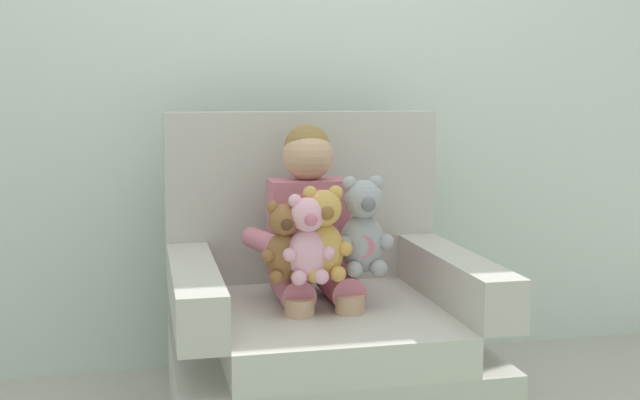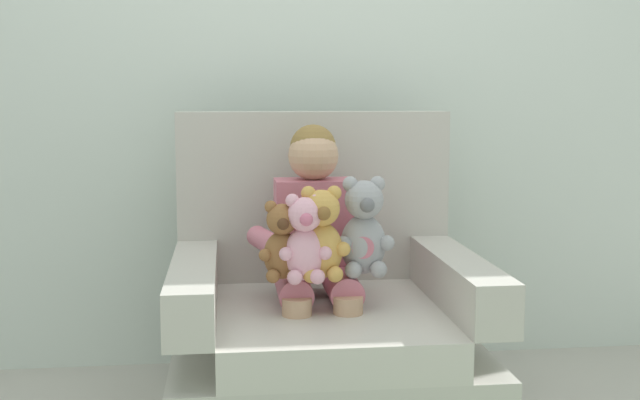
{
  "view_description": "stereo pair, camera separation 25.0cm",
  "coord_description": "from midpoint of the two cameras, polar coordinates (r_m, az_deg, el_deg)",
  "views": [
    {
      "loc": [
        -0.56,
        -2.47,
        1.09
      ],
      "look_at": [
        -0.03,
        -0.05,
        0.76
      ],
      "focal_mm": 44.84,
      "sensor_mm": 36.0,
      "label": 1
    },
    {
      "loc": [
        -0.32,
        -2.51,
        1.09
      ],
      "look_at": [
        -0.03,
        -0.05,
        0.76
      ],
      "focal_mm": 44.84,
      "sensor_mm": 36.0,
      "label": 2
    }
  ],
  "objects": [
    {
      "name": "plush_pink",
      "position": [
        2.44,
        -3.84,
        -2.96
      ],
      "size": [
        0.16,
        0.13,
        0.27
      ],
      "rotation": [
        0.0,
        0.0,
        -0.31
      ],
      "color": "#EAA8BC",
      "rests_on": "armchair"
    },
    {
      "name": "armchair",
      "position": [
        2.7,
        -2.64,
        -9.14
      ],
      "size": [
        0.99,
        0.92,
        1.02
      ],
      "color": "#BCB7AD",
      "rests_on": "ground"
    },
    {
      "name": "seated_child",
      "position": [
        2.64,
        -3.29,
        -2.66
      ],
      "size": [
        0.45,
        0.39,
        0.82
      ],
      "rotation": [
        0.0,
        0.0,
        0.07
      ],
      "color": "#C66B7F",
      "rests_on": "armchair"
    },
    {
      "name": "plush_honey",
      "position": [
        2.46,
        -2.68,
        -2.6
      ],
      "size": [
        0.17,
        0.14,
        0.29
      ],
      "rotation": [
        0.0,
        0.0,
        -0.28
      ],
      "color": "gold",
      "rests_on": "armchair"
    },
    {
      "name": "plush_grey",
      "position": [
        2.53,
        0.27,
        -2.07
      ],
      "size": [
        0.19,
        0.15,
        0.32
      ],
      "rotation": [
        0.0,
        0.0,
        -0.01
      ],
      "color": "#9E9EA3",
      "rests_on": "armchair"
    },
    {
      "name": "plush_brown",
      "position": [
        2.46,
        -5.49,
        -3.15
      ],
      "size": [
        0.15,
        0.12,
        0.25
      ],
      "rotation": [
        0.0,
        0.0,
        -0.25
      ],
      "color": "brown",
      "rests_on": "armchair"
    },
    {
      "name": "back_wall",
      "position": [
        3.25,
        -4.77,
        11.32
      ],
      "size": [
        6.0,
        0.1,
        2.6
      ],
      "primitive_type": "cube",
      "color": "silver",
      "rests_on": "ground"
    }
  ]
}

